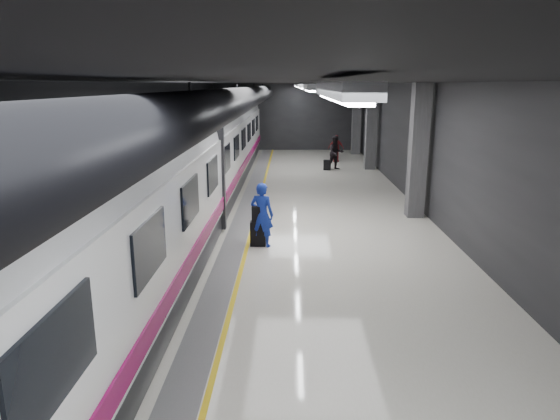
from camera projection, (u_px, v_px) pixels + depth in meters
ground at (282, 232)px, 15.45m from camera, size 40.00×40.00×0.00m
platform_hall at (273, 114)px, 15.52m from camera, size 10.02×40.02×4.51m
train at (174, 165)px, 15.00m from camera, size 3.05×38.00×4.05m
traveler_main at (262, 215)px, 13.88m from camera, size 0.76×0.61×1.82m
suitcase_main at (258, 234)px, 14.06m from camera, size 0.43×0.27×0.70m
shoulder_bag at (258, 214)px, 13.89m from camera, size 0.34×0.18×0.44m
traveler_far_a at (336, 153)px, 26.54m from camera, size 1.03×0.91×1.80m
traveler_far_b at (336, 148)px, 29.32m from camera, size 0.93×0.41×1.57m
suitcase_far at (327, 165)px, 26.54m from camera, size 0.41×0.32×0.54m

